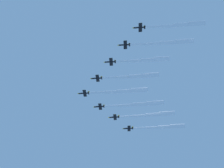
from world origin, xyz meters
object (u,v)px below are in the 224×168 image
at_px(jet_lead, 125,91).
at_px(jet_trail_port, 182,25).
at_px(jet_starboard_mid, 153,114).
at_px(jet_starboard_inner, 141,104).
at_px(jet_port_outer, 169,42).
at_px(jet_port_inner, 137,76).
at_px(jet_starboard_outer, 165,127).
at_px(jet_port_mid, 149,60).

relative_size(jet_lead, jet_trail_port, 1.08).
xyz_separation_m(jet_starboard_mid, jet_trail_port, (-61.88, -52.51, -1.98)).
bearing_deg(jet_lead, jet_trail_port, -114.57).
distance_m(jet_lead, jet_starboard_inner, 18.05).
height_order(jet_starboard_mid, jet_port_outer, jet_starboard_mid).
height_order(jet_port_inner, jet_trail_port, jet_trail_port).
bearing_deg(jet_starboard_mid, jet_starboard_outer, -11.00).
distance_m(jet_starboard_mid, jet_port_outer, 66.00).
relative_size(jet_starboard_inner, jet_starboard_mid, 1.03).
bearing_deg(jet_port_outer, jet_starboard_outer, 26.56).
xyz_separation_m(jet_starboard_inner, jet_port_mid, (-32.34, -22.72, 1.34)).
xyz_separation_m(jet_lead, jet_trail_port, (-28.66, -62.68, 0.27)).
height_order(jet_port_inner, jet_starboard_inner, jet_port_inner).
height_order(jet_starboard_mid, jet_starboard_outer, jet_starboard_outer).
distance_m(jet_port_inner, jet_port_outer, 36.63).
height_order(jet_port_inner, jet_port_outer, jet_port_outer).
height_order(jet_port_inner, jet_starboard_outer, jet_starboard_outer).
distance_m(jet_port_inner, jet_starboard_outer, 58.05).
xyz_separation_m(jet_port_inner, jet_port_mid, (-7.72, -14.23, 0.95)).
xyz_separation_m(jet_port_inner, jet_starboard_outer, (57.94, 0.97, 3.39)).
bearing_deg(jet_port_mid, jet_trail_port, -111.42).
bearing_deg(jet_port_inner, jet_starboard_outer, 0.96).
bearing_deg(jet_port_inner, jet_trail_port, -113.59).
height_order(jet_port_mid, jet_starboard_outer, jet_starboard_outer).
relative_size(jet_port_inner, jet_starboard_inner, 0.93).
bearing_deg(jet_port_mid, jet_starboard_inner, 35.08).
bearing_deg(jet_port_outer, jet_port_mid, 76.15).
height_order(jet_lead, jet_port_inner, jet_lead).
xyz_separation_m(jet_lead, jet_port_inner, (-7.61, -14.47, -0.33)).
bearing_deg(jet_starboard_mid, jet_lead, 162.97).
distance_m(jet_port_inner, jet_trail_port, 52.62).
bearing_deg(jet_trail_port, jet_starboard_inner, 51.15).
bearing_deg(jet_port_inner, jet_lead, 62.26).
height_order(jet_port_mid, jet_starboard_mid, jet_starboard_mid).
xyz_separation_m(jet_port_outer, jet_starboard_outer, (70.62, 35.30, 1.90)).
bearing_deg(jet_starboard_outer, jet_port_inner, -179.04).
bearing_deg(jet_port_inner, jet_port_mid, -118.48).
bearing_deg(jet_starboard_mid, jet_trail_port, -139.68).
height_order(jet_starboard_outer, jet_trail_port, jet_starboard_outer).
height_order(jet_starboard_mid, jet_trail_port, jet_starboard_mid).
bearing_deg(jet_port_mid, jet_port_inner, 61.52).
distance_m(jet_starboard_mid, jet_trail_port, 81.18).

